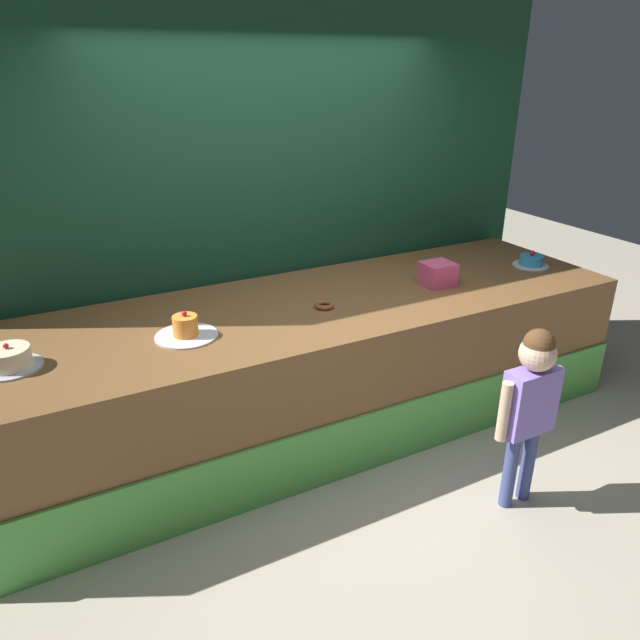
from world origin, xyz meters
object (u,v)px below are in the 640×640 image
donut (324,305)px  cake_left (9,359)px  cake_center (186,329)px  pink_box (438,274)px  child_figure (531,395)px  cake_right (531,261)px

donut → cake_left: (-1.78, 0.03, 0.04)m
cake_left → cake_center: cake_center is taller
pink_box → donut: size_ratio=1.66×
child_figure → pink_box: (0.27, 1.17, 0.28)m
pink_box → donut: pink_box is taller
donut → cake_left: bearing=179.1°
cake_left → cake_right: (3.57, -0.02, -0.01)m
donut → cake_center: cake_center is taller
cake_right → donut: bearing=-179.9°
cake_left → cake_center: (0.89, -0.04, -0.00)m
donut → cake_center: size_ratio=0.36×
cake_right → cake_center: bearing=-179.6°
pink_box → donut: 0.89m
pink_box → cake_center: pink_box is taller
child_figure → donut: 1.33m
donut → cake_right: cake_right is taller
child_figure → donut: (-0.62, 1.16, 0.22)m
child_figure → pink_box: child_figure is taller
child_figure → pink_box: size_ratio=5.16×
cake_center → cake_right: bearing=0.4°
child_figure → cake_left: size_ratio=3.52×
child_figure → donut: bearing=118.1°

